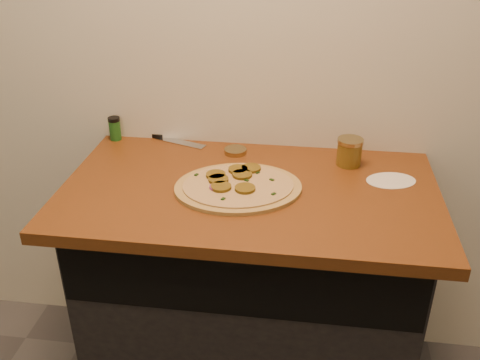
# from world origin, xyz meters

# --- Properties ---
(cabinet) EXTENTS (1.10, 0.60, 0.86)m
(cabinet) POSITION_xyz_m (0.00, 1.45, 0.43)
(cabinet) COLOR black
(cabinet) RESTS_ON ground
(countertop) EXTENTS (1.20, 0.70, 0.04)m
(countertop) POSITION_xyz_m (0.00, 1.42, 0.88)
(countertop) COLOR brown
(countertop) RESTS_ON cabinet
(pizza) EXTENTS (0.47, 0.47, 0.03)m
(pizza) POSITION_xyz_m (-0.04, 1.40, 0.91)
(pizza) COLOR tan
(pizza) RESTS_ON countertop
(chefs_knife) EXTENTS (0.29, 0.13, 0.02)m
(chefs_knife) POSITION_xyz_m (-0.37, 1.74, 0.91)
(chefs_knife) COLOR #B7BAC1
(chefs_knife) RESTS_ON countertop
(mason_jar_lid) EXTENTS (0.09, 0.09, 0.02)m
(mason_jar_lid) POSITION_xyz_m (-0.08, 1.66, 0.91)
(mason_jar_lid) COLOR #978757
(mason_jar_lid) RESTS_ON countertop
(salsa_jar) EXTENTS (0.09, 0.09, 0.10)m
(salsa_jar) POSITION_xyz_m (0.32, 1.62, 0.95)
(salsa_jar) COLOR #A72910
(salsa_jar) RESTS_ON countertop
(spice_shaker) EXTENTS (0.04, 0.04, 0.09)m
(spice_shaker) POSITION_xyz_m (-0.55, 1.72, 0.94)
(spice_shaker) COLOR #1D581B
(spice_shaker) RESTS_ON countertop
(flour_spill) EXTENTS (0.20, 0.20, 0.00)m
(flour_spill) POSITION_xyz_m (0.45, 1.52, 0.90)
(flour_spill) COLOR silver
(flour_spill) RESTS_ON countertop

